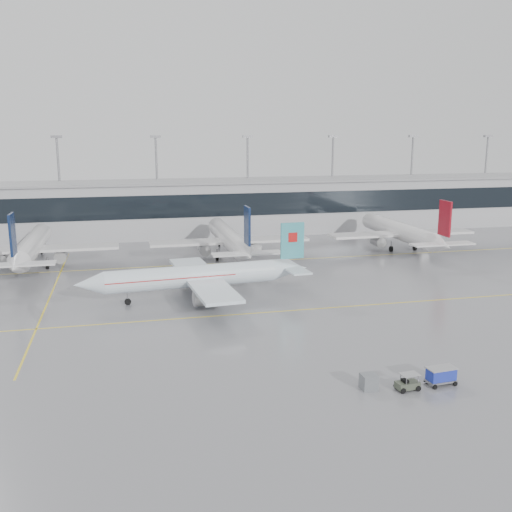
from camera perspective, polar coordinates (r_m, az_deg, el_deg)
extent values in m
plane|color=gray|center=(75.63, 2.08, -5.58)|extent=(320.00, 320.00, 0.00)
cube|color=yellow|center=(75.63, 2.08, -5.57)|extent=(120.00, 0.25, 0.01)
cube|color=yellow|center=(103.86, -2.26, -0.66)|extent=(120.00, 0.25, 0.01)
cube|color=yellow|center=(88.23, -19.85, -3.71)|extent=(0.25, 60.00, 0.01)
cube|color=#A3A4A7|center=(133.93, -4.90, 4.81)|extent=(180.00, 15.00, 12.00)
cube|color=black|center=(126.33, -4.41, 5.07)|extent=(180.00, 0.20, 5.00)
cube|color=gray|center=(133.28, -4.95, 7.46)|extent=(182.00, 16.00, 0.40)
cylinder|color=gray|center=(138.69, -19.01, 6.53)|extent=(0.50, 0.50, 22.00)
cube|color=gray|center=(138.17, -19.34, 11.19)|extent=(2.40, 1.00, 0.60)
cylinder|color=gray|center=(138.23, -9.85, 6.99)|extent=(0.50, 0.50, 22.00)
cube|color=gray|center=(137.70, -10.02, 11.68)|extent=(2.40, 1.00, 0.60)
cylinder|color=gray|center=(141.23, -0.84, 7.28)|extent=(0.50, 0.50, 22.00)
cube|color=gray|center=(140.72, -0.85, 11.87)|extent=(2.40, 1.00, 0.60)
cylinder|color=gray|center=(147.49, 7.61, 7.38)|extent=(0.50, 0.50, 22.00)
cube|color=gray|center=(147.00, 7.74, 11.77)|extent=(2.40, 1.00, 0.60)
cylinder|color=gray|center=(156.61, 15.23, 7.34)|extent=(0.50, 0.50, 22.00)
cube|color=gray|center=(156.15, 15.46, 11.47)|extent=(2.40, 1.00, 0.60)
cylinder|color=gray|center=(168.14, 21.90, 7.20)|extent=(0.50, 0.50, 22.00)
cube|color=gray|center=(167.71, 22.21, 11.04)|extent=(2.40, 1.00, 0.60)
cylinder|color=white|center=(80.78, -6.45, -2.04)|extent=(24.13, 5.16, 3.14)
cone|color=white|center=(79.30, -16.39, -2.73)|extent=(4.25, 3.47, 3.14)
cone|color=white|center=(84.86, 3.36, -1.29)|extent=(5.85, 3.60, 3.14)
cube|color=white|center=(81.18, -5.41, -2.23)|extent=(7.18, 26.27, 0.45)
cube|color=white|center=(84.86, 3.49, -1.08)|extent=(3.63, 10.18, 0.25)
cube|color=teal|center=(84.12, 3.65, 1.55)|extent=(3.62, 0.65, 5.36)
cylinder|color=#A0A1A2|center=(76.95, -4.96, -4.19)|extent=(3.76, 2.40, 2.10)
cylinder|color=#A0A1A2|center=(86.00, -6.42, -2.47)|extent=(3.76, 2.40, 2.10)
cylinder|color=gray|center=(80.13, -12.72, -4.03)|extent=(0.20, 0.20, 1.31)
cylinder|color=black|center=(80.32, -12.70, -4.48)|extent=(0.92, 0.38, 0.90)
cylinder|color=gray|center=(79.40, -4.26, -3.83)|extent=(0.24, 0.24, 1.31)
cylinder|color=black|center=(79.59, -4.25, -4.28)|extent=(1.13, 0.54, 1.10)
cylinder|color=gray|center=(84.28, -5.11, -2.90)|extent=(0.24, 0.24, 1.31)
cylinder|color=black|center=(84.45, -5.10, -3.33)|extent=(1.13, 0.54, 1.10)
cube|color=#B70F0F|center=(84.02, 3.66, 1.90)|extent=(1.43, 0.57, 1.40)
cube|color=#B70F0F|center=(80.21, -8.55, -2.05)|extent=(18.20, 4.68, 0.12)
cylinder|color=silver|center=(107.41, -21.48, 1.00)|extent=(3.59, 27.36, 3.59)
cone|color=silver|center=(122.72, -20.48, 2.38)|extent=(3.59, 4.00, 3.59)
cone|color=silver|center=(91.46, -22.89, -0.95)|extent=(3.59, 5.60, 3.59)
cube|color=silver|center=(106.03, -21.57, 0.63)|extent=(29.64, 5.00, 0.45)
cube|color=silver|center=(91.21, -22.92, -0.79)|extent=(11.40, 2.80, 0.25)
cube|color=#0E1D41|center=(90.18, -23.18, 2.00)|extent=(0.35, 3.60, 6.12)
cylinder|color=#A0A1A2|center=(107.62, -24.00, -0.23)|extent=(2.10, 3.60, 2.10)
cylinder|color=#A0A1A2|center=(106.19, -18.91, 0.02)|extent=(2.10, 3.60, 2.10)
cylinder|color=gray|center=(118.27, -20.67, 0.75)|extent=(0.20, 0.20, 1.56)
cylinder|color=black|center=(118.42, -20.65, 0.38)|extent=(0.30, 0.90, 0.90)
cylinder|color=gray|center=(105.89, -22.95, -0.64)|extent=(0.24, 0.24, 1.56)
cylinder|color=black|center=(106.05, -22.91, -1.05)|extent=(0.45, 1.10, 1.10)
cylinder|color=gray|center=(105.10, -20.16, -0.51)|extent=(0.24, 0.24, 1.56)
cylinder|color=black|center=(105.26, -20.13, -0.92)|extent=(0.45, 1.10, 1.10)
cylinder|color=silver|center=(107.92, -2.78, 1.88)|extent=(3.59, 27.36, 3.59)
cone|color=silver|center=(123.16, -4.11, 3.15)|extent=(3.59, 4.00, 3.59)
cone|color=silver|center=(92.06, -0.92, 0.10)|extent=(3.59, 5.60, 3.59)
cube|color=silver|center=(106.54, -2.64, 1.53)|extent=(29.64, 5.00, 0.45)
cube|color=silver|center=(91.81, -0.90, 0.26)|extent=(11.40, 2.80, 0.25)
cube|color=#0E1D41|center=(90.78, -0.88, 3.05)|extent=(0.35, 3.60, 6.12)
cylinder|color=#A0A1A2|center=(106.56, -5.22, 0.67)|extent=(2.10, 3.60, 2.10)
cylinder|color=#A0A1A2|center=(108.27, -0.18, 0.91)|extent=(2.10, 3.60, 2.10)
cylinder|color=gray|center=(118.73, -3.71, 1.56)|extent=(0.20, 0.20, 1.56)
cylinder|color=black|center=(118.88, -3.70, 1.19)|extent=(0.30, 0.90, 0.90)
cylinder|color=gray|center=(105.54, -3.91, 0.27)|extent=(0.24, 0.24, 1.56)
cylinder|color=black|center=(105.71, -3.91, -0.14)|extent=(0.45, 1.10, 1.10)
cylinder|color=gray|center=(106.48, -1.15, 0.40)|extent=(0.24, 0.24, 1.56)
cylinder|color=black|center=(106.64, -1.15, -0.01)|extent=(0.45, 1.10, 1.10)
cylinder|color=silver|center=(119.19, 14.02, 2.51)|extent=(3.59, 27.36, 3.59)
cone|color=silver|center=(133.15, 10.96, 3.64)|extent=(3.59, 4.00, 3.59)
cone|color=silver|center=(105.05, 18.08, 1.01)|extent=(3.59, 5.60, 3.59)
cube|color=silver|center=(117.94, 14.34, 2.20)|extent=(29.64, 5.00, 0.45)
cube|color=silver|center=(104.82, 18.15, 1.15)|extent=(11.40, 2.80, 0.25)
cube|color=maroon|center=(103.93, 18.37, 3.59)|extent=(0.35, 3.60, 6.12)
cylinder|color=#A0A1A2|center=(116.53, 12.09, 1.44)|extent=(2.10, 3.60, 2.10)
cylinder|color=#A0A1A2|center=(120.90, 16.21, 1.61)|extent=(2.10, 3.60, 2.10)
cylinder|color=gray|center=(129.06, 11.81, 2.18)|extent=(0.20, 0.20, 1.56)
cylinder|color=black|center=(129.20, 11.80, 1.84)|extent=(0.30, 0.90, 0.90)
cylinder|color=gray|center=(116.26, 13.37, 1.07)|extent=(0.24, 0.24, 1.56)
cylinder|color=black|center=(116.41, 13.35, 0.70)|extent=(0.45, 1.10, 1.10)
cylinder|color=gray|center=(118.66, 15.62, 1.17)|extent=(0.24, 0.24, 1.56)
cylinder|color=black|center=(118.80, 15.60, 0.80)|extent=(0.45, 1.10, 1.10)
cube|color=#414839|center=(55.29, 14.90, -12.35)|extent=(2.21, 1.33, 0.62)
cube|color=gray|center=(54.96, 15.11, -11.33)|extent=(1.77, 1.29, 0.05)
cube|color=black|center=(54.99, 14.68, -12.02)|extent=(0.50, 0.74, 0.35)
cylinder|color=gray|center=(56.14, 16.29, -12.09)|extent=(1.06, 0.16, 0.07)
cylinder|color=gray|center=(54.44, 14.82, -12.03)|extent=(0.07, 0.07, 0.79)
cylinder|color=gray|center=(55.18, 14.26, -11.66)|extent=(0.07, 0.07, 0.79)
cylinder|color=gray|center=(55.09, 15.92, -11.80)|extent=(0.07, 0.07, 0.79)
cylinder|color=gray|center=(55.82, 15.36, -11.44)|extent=(0.07, 0.07, 0.79)
cylinder|color=black|center=(54.54, 14.50, -12.93)|extent=(0.54, 0.22, 0.53)
cylinder|color=black|center=(55.41, 13.85, -12.48)|extent=(0.54, 0.22, 0.53)
cylinder|color=black|center=(55.36, 15.92, -12.62)|extent=(0.54, 0.22, 0.53)
cylinder|color=black|center=(56.22, 15.26, -12.19)|extent=(0.54, 0.22, 0.53)
cube|color=gray|center=(57.24, 17.99, -11.75)|extent=(2.86, 1.61, 0.17)
cube|color=#1E2FAA|center=(56.99, 18.03, -11.15)|extent=(2.67, 1.51, 1.10)
cube|color=gray|center=(56.77, 18.07, -10.60)|extent=(2.87, 1.70, 0.09)
cylinder|color=black|center=(56.20, 17.46, -12.37)|extent=(0.47, 0.20, 0.46)
cylinder|color=black|center=(57.22, 16.65, -11.87)|extent=(0.47, 0.20, 0.46)
cylinder|color=black|center=(57.44, 19.29, -11.96)|extent=(0.47, 0.20, 0.46)
cylinder|color=black|center=(58.44, 18.46, -11.47)|extent=(0.47, 0.20, 0.46)
cube|color=slate|center=(54.53, 11.22, -12.24)|extent=(1.46, 1.36, 1.44)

